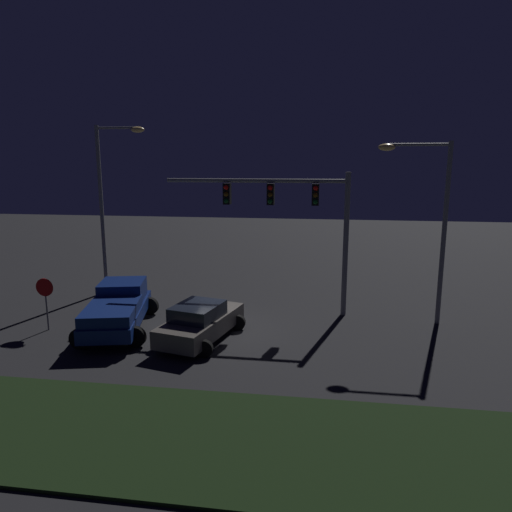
{
  "coord_description": "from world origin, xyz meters",
  "views": [
    {
      "loc": [
        4.04,
        -18.18,
        6.88
      ],
      "look_at": [
        1.2,
        1.32,
        2.93
      ],
      "focal_mm": 32.64,
      "sensor_mm": 36.0,
      "label": 1
    }
  ],
  "objects": [
    {
      "name": "stop_sign",
      "position": [
        -7.26,
        -1.09,
        1.56
      ],
      "size": [
        0.76,
        0.08,
        2.23
      ],
      "color": "slate",
      "rests_on": "ground_plane"
    },
    {
      "name": "street_lamp_left",
      "position": [
        -7.0,
        4.8,
        5.47
      ],
      "size": [
        2.64,
        0.44,
        8.77
      ],
      "color": "slate",
      "rests_on": "ground_plane"
    },
    {
      "name": "car_sedan",
      "position": [
        -0.64,
        -1.24,
        0.74
      ],
      "size": [
        3.12,
        4.7,
        1.51
      ],
      "rotation": [
        0.0,
        0.0,
        1.34
      ],
      "color": "#514C47",
      "rests_on": "ground_plane"
    },
    {
      "name": "pickup_truck",
      "position": [
        -4.37,
        -0.49,
        1.0
      ],
      "size": [
        3.69,
        5.71,
        1.8
      ],
      "rotation": [
        0.0,
        0.0,
        1.8
      ],
      "color": "navy",
      "rests_on": "ground_plane"
    },
    {
      "name": "street_lamp_right",
      "position": [
        8.46,
        2.16,
        4.96
      ],
      "size": [
        2.99,
        0.44,
        7.77
      ],
      "color": "slate",
      "rests_on": "ground_plane"
    },
    {
      "name": "traffic_signal_gantry",
      "position": [
        2.62,
        2.71,
        4.9
      ],
      "size": [
        8.32,
        0.56,
        6.5
      ],
      "color": "slate",
      "rests_on": "ground_plane"
    },
    {
      "name": "grass_median",
      "position": [
        0.0,
        -7.88,
        0.05
      ],
      "size": [
        20.09,
        4.76,
        0.1
      ],
      "primitive_type": "cube",
      "color": "black",
      "rests_on": "ground_plane"
    },
    {
      "name": "ground_plane",
      "position": [
        0.0,
        0.0,
        0.0
      ],
      "size": [
        80.0,
        80.0,
        0.0
      ],
      "primitive_type": "plane",
      "color": "black"
    }
  ]
}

